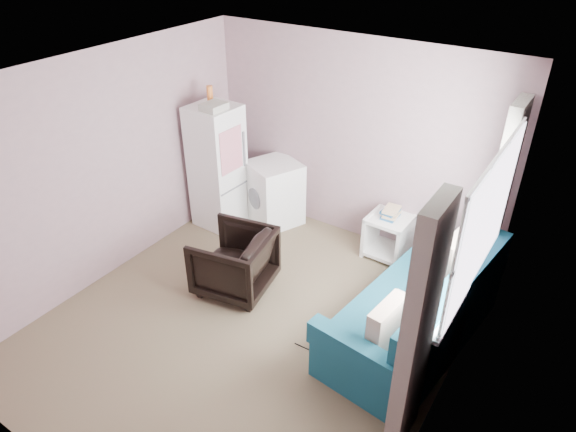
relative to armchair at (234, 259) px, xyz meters
name	(u,v)px	position (x,y,z in m)	size (l,w,h in m)	color
room	(249,220)	(0.52, -0.36, 0.86)	(3.84, 4.24, 2.54)	#7E6C52
armchair	(234,259)	(0.00, 0.00, 0.00)	(0.76, 0.71, 0.78)	black
fridge	(217,167)	(-1.03, 1.00, 0.43)	(0.60, 0.58, 1.84)	white
washing_machine	(274,192)	(-0.45, 1.41, 0.05)	(0.79, 0.79, 0.85)	white
side_table	(388,233)	(1.14, 1.52, -0.08)	(0.49, 0.49, 0.66)	white
sofa	(419,315)	(1.98, 0.31, -0.05)	(1.19, 2.19, 0.93)	#1A617B
window_dressing	(465,259)	(2.28, 0.34, 0.72)	(0.17, 2.62, 2.18)	white
floor_cables	(318,351)	(1.27, -0.33, -0.39)	(0.46, 0.19, 0.01)	black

